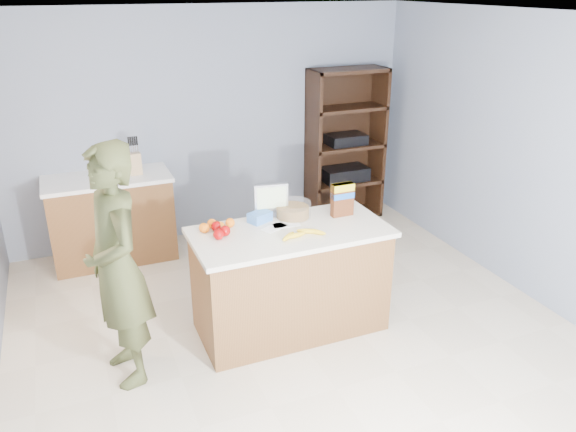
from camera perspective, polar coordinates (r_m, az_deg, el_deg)
name	(u,v)px	position (r m, az deg, el deg)	size (l,w,h in m)	color
floor	(305,346)	(4.62, 1.71, -13.09)	(4.50, 5.00, 0.02)	beige
walls	(307,147)	(3.89, 1.99, 7.02)	(4.52, 5.02, 2.51)	gray
counter_peninsula	(290,284)	(4.63, 0.24, -6.91)	(1.56, 0.76, 0.90)	brown
back_cabinet	(112,218)	(6.06, -17.46, -0.21)	(1.24, 0.62, 0.90)	brown
shelving_unit	(344,148)	(6.80, 5.66, 6.92)	(0.90, 0.40, 1.80)	black
person	(117,267)	(4.05, -16.99, -5.01)	(0.65, 0.42, 1.77)	#3C4121
knife_block	(135,163)	(5.87, -15.27, 5.22)	(0.12, 0.10, 0.31)	tan
envelopes	(280,226)	(4.48, -0.78, -1.03)	(0.35, 0.20, 0.00)	white
bananas	(302,234)	(4.30, 1.43, -1.80)	(0.38, 0.17, 0.04)	yellow
apples	(220,231)	(4.33, -6.92, -1.48)	(0.15, 0.23, 0.08)	#900304
oranges	(214,226)	(4.43, -7.49, -0.97)	(0.29, 0.15, 0.08)	orange
blue_carton	(260,217)	(4.56, -2.88, -0.10)	(0.18, 0.12, 0.08)	blue
salad_bowl	(293,210)	(4.63, 0.48, 0.58)	(0.30, 0.30, 0.13)	#267219
tv	(271,199)	(4.61, -1.72, 1.78)	(0.28, 0.12, 0.28)	silver
cereal_box	(342,197)	(4.65, 5.55, 1.92)	(0.19, 0.07, 0.28)	#592B14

